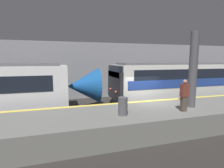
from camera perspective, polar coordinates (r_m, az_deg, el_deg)
name	(u,v)px	position (r m, az deg, el deg)	size (l,w,h in m)	color
ground_plane	(149,117)	(11.75, 11.97, -10.40)	(120.00, 120.00, 0.00)	#282623
platform	(165,117)	(10.16, 16.92, -10.31)	(40.00, 3.53, 1.09)	slate
station_rear_barrier	(116,70)	(17.42, 1.42, 4.56)	(50.00, 0.15, 5.28)	gray
support_pillar_near	(193,70)	(10.37, 24.93, 4.14)	(0.44, 0.44, 4.05)	#47474C
train_boxy	(196,82)	(16.87, 25.62, 0.67)	(15.11, 3.04, 3.42)	black
person_waiting	(184,95)	(9.43, 22.52, -3.27)	(0.38, 0.24, 1.61)	#473D33
trash_bin	(123,106)	(8.23, 3.55, -7.24)	(0.44, 0.44, 0.85)	#4C4C51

